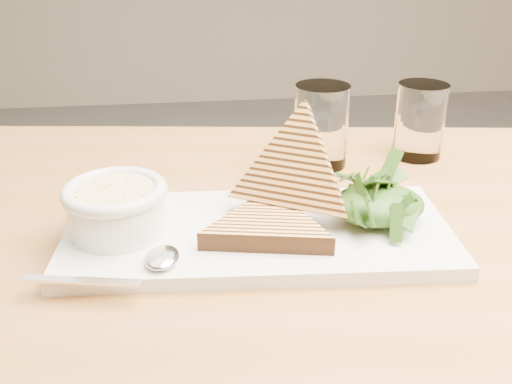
{
  "coord_description": "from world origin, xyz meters",
  "views": [
    {
      "loc": [
        -0.38,
        -0.56,
        1.06
      ],
      "look_at": [
        -0.31,
        0.0,
        0.79
      ],
      "focal_mm": 40.0,
      "sensor_mm": 36.0,
      "label": 1
    }
  ],
  "objects": [
    {
      "name": "table_top",
      "position": [
        -0.21,
        -0.07,
        0.72
      ],
      "size": [
        1.37,
        1.01,
        0.04
      ],
      "primitive_type": "cube",
      "rotation": [
        0.0,
        0.0,
        -0.14
      ],
      "color": "#A26737",
      "rests_on": "ground"
    },
    {
      "name": "bowl_rim",
      "position": [
        -0.47,
        -0.01,
        0.8
      ],
      "size": [
        0.11,
        0.11,
        0.01
      ],
      "primitive_type": "torus",
      "color": "white",
      "rests_on": "soup_bowl"
    },
    {
      "name": "soup_bowl",
      "position": [
        -0.47,
        -0.01,
        0.78
      ],
      "size": [
        0.1,
        0.1,
        0.04
      ],
      "primitive_type": "cylinder",
      "color": "white",
      "rests_on": "platter"
    },
    {
      "name": "sandwich_lean",
      "position": [
        -0.27,
        0.01,
        0.81
      ],
      "size": [
        0.21,
        0.21,
        0.18
      ],
      "primitive_type": null,
      "rotation": [
        1.09,
        0.0,
        -0.51
      ],
      "color": "gold",
      "rests_on": "sandwich_flat"
    },
    {
      "name": "spoon_handle",
      "position": [
        -0.49,
        -0.11,
        0.76
      ],
      "size": [
        0.11,
        0.03,
        0.0
      ],
      "primitive_type": "cube",
      "rotation": [
        0.0,
        0.0,
        -0.2
      ],
      "color": "silver",
      "rests_on": "platter"
    },
    {
      "name": "glass_near",
      "position": [
        -0.2,
        0.19,
        0.8
      ],
      "size": [
        0.08,
        0.08,
        0.12
      ],
      "primitive_type": "cylinder",
      "color": "white",
      "rests_on": "table_top"
    },
    {
      "name": "soup",
      "position": [
        -0.47,
        -0.01,
        0.8
      ],
      "size": [
        0.09,
        0.09,
        0.01
      ],
      "primitive_type": "cylinder",
      "color": "beige",
      "rests_on": "soup_bowl"
    },
    {
      "name": "arugula_pile",
      "position": [
        -0.18,
        -0.02,
        0.78
      ],
      "size": [
        0.11,
        0.1,
        0.05
      ],
      "primitive_type": null,
      "color": "#40701E",
      "rests_on": "platter"
    },
    {
      "name": "platter",
      "position": [
        -0.31,
        -0.02,
        0.75
      ],
      "size": [
        0.43,
        0.22,
        0.02
      ],
      "primitive_type": "cube",
      "rotation": [
        0.0,
        0.0,
        -0.07
      ],
      "color": "white",
      "rests_on": "table_top"
    },
    {
      "name": "salad_base",
      "position": [
        -0.18,
        -0.02,
        0.77
      ],
      "size": [
        0.1,
        0.08,
        0.04
      ],
      "primitive_type": "ellipsoid",
      "color": "black",
      "rests_on": "platter"
    },
    {
      "name": "spoon_bowl",
      "position": [
        -0.42,
        -0.08,
        0.76
      ],
      "size": [
        0.04,
        0.05,
        0.01
      ],
      "primitive_type": "ellipsoid",
      "rotation": [
        0.0,
        0.0,
        -0.2
      ],
      "color": "silver",
      "rests_on": "platter"
    },
    {
      "name": "sandwich_flat",
      "position": [
        -0.31,
        -0.03,
        0.77
      ],
      "size": [
        0.19,
        0.19,
        0.02
      ],
      "primitive_type": null,
      "rotation": [
        0.0,
        0.0,
        -0.19
      ],
      "color": "gold",
      "rests_on": "platter"
    },
    {
      "name": "glass_far",
      "position": [
        -0.05,
        0.2,
        0.79
      ],
      "size": [
        0.07,
        0.07,
        0.11
      ],
      "primitive_type": "cylinder",
      "color": "white",
      "rests_on": "table_top"
    }
  ]
}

